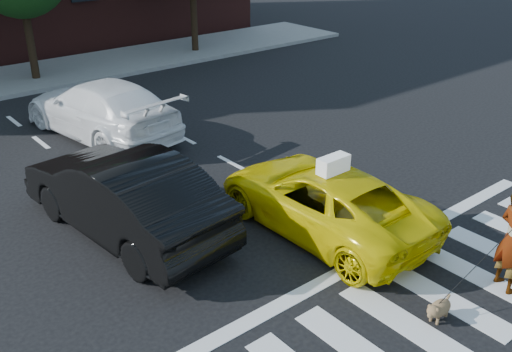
% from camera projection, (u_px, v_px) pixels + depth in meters
% --- Properties ---
extents(ground, '(120.00, 120.00, 0.00)m').
position_uv_depth(ground, '(407.00, 325.00, 8.80)').
color(ground, black).
rests_on(ground, ground).
extents(crosswalk, '(13.00, 2.40, 0.01)m').
position_uv_depth(crosswalk, '(407.00, 324.00, 8.80)').
color(crosswalk, silver).
rests_on(crosswalk, ground).
extents(stop_line, '(12.00, 0.30, 0.01)m').
position_uv_depth(stop_line, '(332.00, 277.00, 9.91)').
color(stop_line, silver).
rests_on(stop_line, ground).
extents(sidewalk_far, '(30.00, 4.00, 0.15)m').
position_uv_depth(sidewalk_far, '(18.00, 79.00, 20.99)').
color(sidewalk_far, slate).
rests_on(sidewalk_far, ground).
extents(taxi, '(2.19, 4.71, 1.31)m').
position_uv_depth(taxi, '(324.00, 199.00, 11.17)').
color(taxi, '#E1CC04').
rests_on(taxi, ground).
extents(black_sedan, '(2.28, 5.17, 1.65)m').
position_uv_depth(black_sedan, '(124.00, 194.00, 10.98)').
color(black_sedan, black).
rests_on(black_sedan, ground).
extents(white_suv, '(2.92, 5.65, 1.57)m').
position_uv_depth(white_suv, '(101.00, 108.00, 15.76)').
color(white_suv, white).
rests_on(white_suv, ground).
extents(dog, '(0.65, 0.29, 0.37)m').
position_uv_depth(dog, '(438.00, 309.00, 8.81)').
color(dog, brown).
rests_on(dog, ground).
extents(taxi_sign, '(0.65, 0.28, 0.32)m').
position_uv_depth(taxi_sign, '(333.00, 164.00, 10.68)').
color(taxi_sign, white).
rests_on(taxi_sign, taxi).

